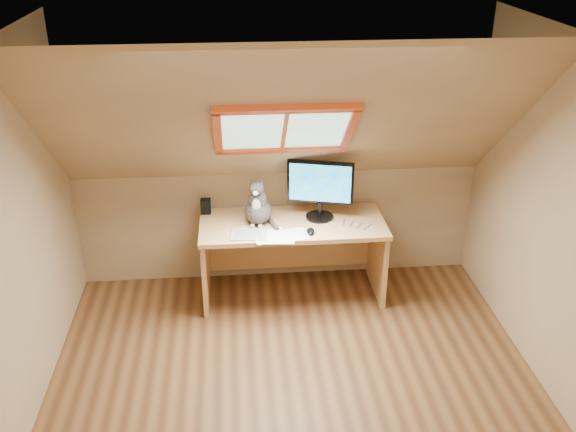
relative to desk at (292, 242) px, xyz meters
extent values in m
plane|color=brown|center=(-0.09, -1.45, -0.49)|extent=(3.50, 3.50, 0.00)
cube|color=tan|center=(-1.84, -1.45, 0.71)|extent=(0.02, 3.50, 2.40)
cube|color=tan|center=(-0.09, 0.30, 0.01)|extent=(3.50, 0.02, 1.00)
cube|color=silver|center=(-0.09, -2.22, 1.91)|extent=(3.50, 1.95, 0.02)
cube|color=tan|center=(-0.09, -0.47, 1.21)|extent=(3.50, 1.56, 1.41)
cube|color=#B2E0CC|center=(-0.09, -0.39, 1.14)|extent=(0.90, 0.53, 0.48)
cube|color=#BF4312|center=(-0.09, -0.39, 1.14)|extent=(1.02, 0.64, 0.59)
cube|color=tan|center=(0.00, -0.07, 0.20)|extent=(1.54, 0.67, 0.04)
cube|color=tan|center=(-0.74, -0.07, -0.15)|extent=(0.04, 0.61, 0.67)
cube|color=tan|center=(0.74, -0.07, -0.15)|extent=(0.04, 0.61, 0.67)
cube|color=tan|center=(0.00, 0.24, -0.15)|extent=(1.44, 0.03, 0.47)
cylinder|color=black|center=(0.24, -0.01, 0.23)|extent=(0.23, 0.23, 0.02)
cylinder|color=black|center=(0.24, -0.01, 0.30)|extent=(0.04, 0.04, 0.13)
cube|color=black|center=(0.24, -0.01, 0.55)|extent=(0.54, 0.18, 0.36)
cube|color=#0440BF|center=(0.23, -0.03, 0.55)|extent=(0.49, 0.14, 0.32)
ellipsoid|color=#48433F|center=(-0.28, -0.03, 0.32)|extent=(0.28, 0.31, 0.19)
ellipsoid|color=#48433F|center=(-0.28, -0.05, 0.43)|extent=(0.18, 0.18, 0.21)
ellipsoid|color=silver|center=(-0.30, -0.11, 0.41)|extent=(0.08, 0.06, 0.12)
ellipsoid|color=#48433F|center=(-0.30, -0.10, 0.55)|extent=(0.14, 0.13, 0.11)
sphere|color=silver|center=(-0.31, -0.14, 0.53)|extent=(0.04, 0.04, 0.04)
cone|color=#48433F|center=(-0.33, -0.07, 0.60)|extent=(0.06, 0.06, 0.07)
cone|color=#48433F|center=(-0.25, -0.08, 0.60)|extent=(0.06, 0.06, 0.07)
cube|color=black|center=(-0.72, 0.18, 0.28)|extent=(0.09, 0.09, 0.12)
cube|color=#B2B2B7|center=(-0.37, -0.27, 0.22)|extent=(0.30, 0.23, 0.01)
ellipsoid|color=black|center=(0.13, -0.28, 0.24)|extent=(0.06, 0.11, 0.03)
cube|color=white|center=(-0.15, -0.33, 0.22)|extent=(0.33, 0.27, 0.00)
cube|color=white|center=(-0.15, -0.33, 0.22)|extent=(0.32, 0.24, 0.00)
cube|color=white|center=(-0.15, -0.33, 0.22)|extent=(0.35, 0.30, 0.00)
camera|label=1|loc=(-0.47, -4.83, 2.58)|focal=40.00mm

